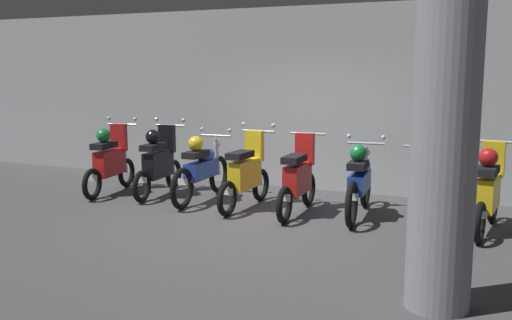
{
  "coord_description": "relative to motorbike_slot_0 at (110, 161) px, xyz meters",
  "views": [
    {
      "loc": [
        3.34,
        -7.31,
        2.13
      ],
      "look_at": [
        -0.29,
        0.73,
        0.75
      ],
      "focal_mm": 40.81,
      "sensor_mm": 36.0,
      "label": 1
    }
  ],
  "objects": [
    {
      "name": "motorbike_slot_1",
      "position": [
        0.87,
        0.19,
        0.0
      ],
      "size": [
        0.59,
        1.68,
        1.29
      ],
      "color": "black",
      "rests_on": "ground"
    },
    {
      "name": "motorbike_slot_2",
      "position": [
        1.74,
        0.12,
        -0.04
      ],
      "size": [
        0.59,
        1.95,
        1.15
      ],
      "color": "black",
      "rests_on": "ground"
    },
    {
      "name": "motorbike_slot_7",
      "position": [
        6.09,
        0.03,
        -0.0
      ],
      "size": [
        0.56,
        1.68,
        1.18
      ],
      "color": "black",
      "rests_on": "ground"
    },
    {
      "name": "ground_plane",
      "position": [
        3.05,
        -0.69,
        -0.57
      ],
      "size": [
        80.0,
        80.0,
        0.0
      ],
      "primitive_type": "plane",
      "color": "#424244"
    },
    {
      "name": "back_wall",
      "position": [
        3.05,
        1.9,
        1.04
      ],
      "size": [
        16.0,
        0.3,
        3.22
      ],
      "primitive_type": "cube",
      "color": "#9EA0A3",
      "rests_on": "ground"
    },
    {
      "name": "motorbike_slot_5",
      "position": [
        4.35,
        0.15,
        -0.04
      ],
      "size": [
        0.59,
        1.95,
        1.15
      ],
      "color": "black",
      "rests_on": "ground"
    },
    {
      "name": "motorbike_slot_0",
      "position": [
        0.0,
        0.0,
        0.0
      ],
      "size": [
        0.58,
        1.68,
        1.29
      ],
      "color": "black",
      "rests_on": "ground"
    },
    {
      "name": "support_pillar",
      "position": [
        5.82,
        -2.78,
        1.04
      ],
      "size": [
        0.58,
        0.58,
        3.22
      ],
      "primitive_type": "cylinder",
      "color": "gray",
      "rests_on": "ground"
    },
    {
      "name": "motorbike_slot_3",
      "position": [
        2.61,
        -0.03,
        -0.04
      ],
      "size": [
        0.59,
        1.68,
        1.29
      ],
      "color": "black",
      "rests_on": "ground"
    },
    {
      "name": "motorbike_slot_6",
      "position": [
        5.22,
        0.12,
        -0.08
      ],
      "size": [
        0.56,
        1.95,
        1.03
      ],
      "color": "black",
      "rests_on": "ground"
    },
    {
      "name": "motorbike_slot_4",
      "position": [
        3.48,
        -0.05,
        -0.04
      ],
      "size": [
        0.56,
        1.68,
        1.18
      ],
      "color": "black",
      "rests_on": "ground"
    }
  ]
}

